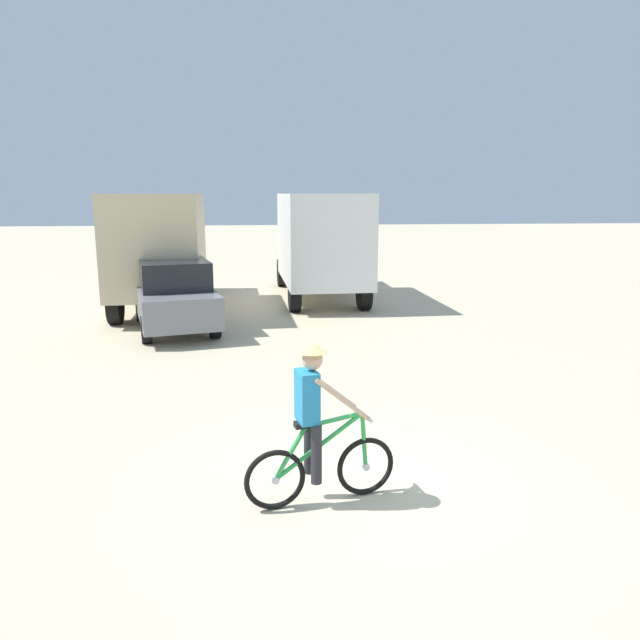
# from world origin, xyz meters

# --- Properties ---
(ground_plane) EXTENTS (120.00, 120.00, 0.00)m
(ground_plane) POSITION_xyz_m (0.00, 0.00, 0.00)
(ground_plane) COLOR beige
(box_truck_tan_camper) EXTENTS (2.67, 6.85, 3.35)m
(box_truck_tan_camper) POSITION_xyz_m (-3.99, 11.75, 1.87)
(box_truck_tan_camper) COLOR #CCB78E
(box_truck_tan_camper) RESTS_ON ground
(box_truck_white_box) EXTENTS (2.59, 6.82, 3.35)m
(box_truck_white_box) POSITION_xyz_m (0.81, 12.94, 1.87)
(box_truck_white_box) COLOR white
(box_truck_white_box) RESTS_ON ground
(sedan_parked) EXTENTS (2.68, 4.49, 1.76)m
(sedan_parked) POSITION_xyz_m (-3.26, 8.62, 0.88)
(sedan_parked) COLOR slate
(sedan_parked) RESTS_ON ground
(cyclist_orange_shirt) EXTENTS (1.70, 0.58, 1.82)m
(cyclist_orange_shirt) POSITION_xyz_m (-0.58, -0.43, 0.85)
(cyclist_orange_shirt) COLOR black
(cyclist_orange_shirt) RESTS_ON ground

